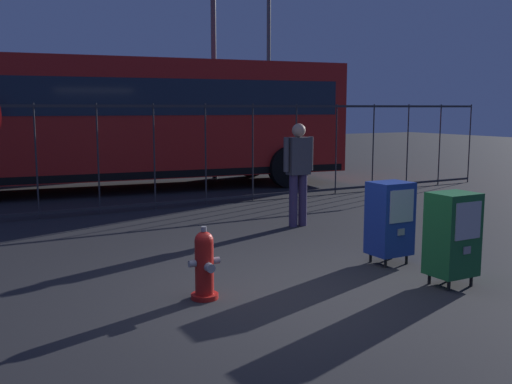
% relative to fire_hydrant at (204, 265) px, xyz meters
% --- Properties ---
extents(ground_plane, '(60.00, 60.00, 0.00)m').
position_rel_fire_hydrant_xyz_m(ground_plane, '(0.80, -0.27, -0.35)').
color(ground_plane, '#262628').
extents(fire_hydrant, '(0.33, 0.32, 0.75)m').
position_rel_fire_hydrant_xyz_m(fire_hydrant, '(0.00, 0.00, 0.00)').
color(fire_hydrant, red).
rests_on(fire_hydrant, ground_plane).
extents(newspaper_box_primary, '(0.48, 0.42, 1.02)m').
position_rel_fire_hydrant_xyz_m(newspaper_box_primary, '(2.56, 0.16, 0.22)').
color(newspaper_box_primary, black).
rests_on(newspaper_box_primary, ground_plane).
extents(newspaper_box_secondary, '(0.48, 0.42, 1.02)m').
position_rel_fire_hydrant_xyz_m(newspaper_box_secondary, '(2.54, -0.87, 0.22)').
color(newspaper_box_secondary, black).
rests_on(newspaper_box_secondary, ground_plane).
extents(pedestrian, '(0.55, 0.22, 1.67)m').
position_rel_fire_hydrant_xyz_m(pedestrian, '(2.83, 2.66, 0.60)').
color(pedestrian, '#382D51').
rests_on(pedestrian, ground_plane).
extents(fence_barrier, '(18.03, 0.04, 2.00)m').
position_rel_fire_hydrant_xyz_m(fence_barrier, '(0.80, 5.36, 0.67)').
color(fence_barrier, '#2D2D33').
rests_on(fence_barrier, ground_plane).
extents(bus_near, '(10.71, 3.69, 3.00)m').
position_rel_fire_hydrant_xyz_m(bus_near, '(1.65, 8.36, 1.36)').
color(bus_near, red).
rests_on(bus_near, ground_plane).
extents(bus_far, '(10.76, 4.04, 3.00)m').
position_rel_fire_hydrant_xyz_m(bus_far, '(3.57, 13.26, 1.36)').
color(bus_far, '#4C5156').
rests_on(bus_far, ground_plane).
extents(street_light_near_left, '(0.32, 0.32, 8.38)m').
position_rel_fire_hydrant_xyz_m(street_light_near_left, '(8.27, 13.09, 4.42)').
color(street_light_near_left, '#4C4F54').
rests_on(street_light_near_left, ground_plane).
extents(street_light_near_right, '(0.32, 0.32, 7.68)m').
position_rel_fire_hydrant_xyz_m(street_light_near_right, '(4.37, 9.24, 4.06)').
color(street_light_near_right, '#4C4F54').
rests_on(street_light_near_right, ground_plane).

